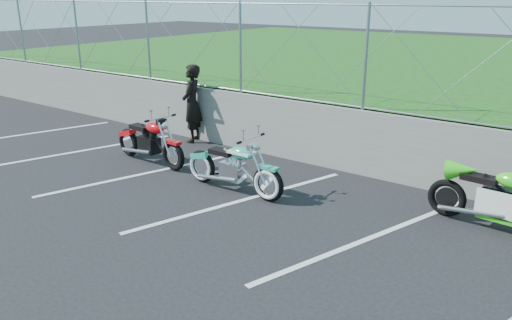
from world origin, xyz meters
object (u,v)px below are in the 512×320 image
Objects in this scene: cruiser_turquoise at (234,169)px; person_standing at (192,104)px; naked_orange at (150,143)px; sportbike_green at (499,201)px.

cruiser_turquoise is 3.52m from person_standing.
person_standing reaches higher than cruiser_turquoise.
naked_orange is 1.14× the size of person_standing.
cruiser_turquoise is 2.45m from naked_orange.
cruiser_turquoise is 1.02× the size of naked_orange.
person_standing is (-2.88, 1.97, 0.50)m from cruiser_turquoise.
sportbike_green is 1.13× the size of person_standing.
person_standing is at bearing 146.35° from cruiser_turquoise.
naked_orange is at bearing -10.44° from person_standing.
naked_orange is (-2.44, 0.21, 0.02)m from cruiser_turquoise.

